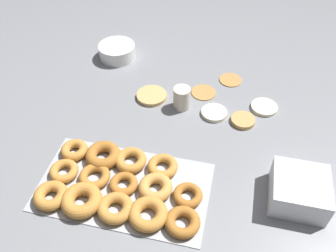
{
  "coord_description": "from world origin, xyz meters",
  "views": [
    {
      "loc": [
        0.11,
        -0.94,
        0.89
      ],
      "look_at": [
        -0.08,
        -0.12,
        0.04
      ],
      "focal_mm": 38.0,
      "sensor_mm": 36.0,
      "label": 1
    }
  ],
  "objects_px": {
    "pancake_2": "(152,96)",
    "pancake_5": "(214,113)",
    "paper_cup": "(182,98)",
    "pancake_1": "(231,80)",
    "container_stack": "(299,191)",
    "pancake_0": "(204,92)",
    "batter_bowl": "(117,51)",
    "pancake_3": "(264,107)",
    "pancake_4": "(243,121)",
    "donut_tray": "(118,186)"
  },
  "relations": [
    {
      "from": "pancake_2",
      "to": "pancake_4",
      "type": "relative_size",
      "value": 1.35
    },
    {
      "from": "pancake_0",
      "to": "pancake_5",
      "type": "bearing_deg",
      "value": -63.23
    },
    {
      "from": "batter_bowl",
      "to": "container_stack",
      "type": "bearing_deg",
      "value": -37.67
    },
    {
      "from": "pancake_3",
      "to": "batter_bowl",
      "type": "height_order",
      "value": "batter_bowl"
    },
    {
      "from": "pancake_0",
      "to": "pancake_5",
      "type": "xyz_separation_m",
      "value": [
        0.06,
        -0.11,
        0.0
      ]
    },
    {
      "from": "pancake_3",
      "to": "pancake_2",
      "type": "bearing_deg",
      "value": -175.66
    },
    {
      "from": "pancake_0",
      "to": "pancake_4",
      "type": "bearing_deg",
      "value": -38.9
    },
    {
      "from": "donut_tray",
      "to": "pancake_0",
      "type": "bearing_deg",
      "value": 70.34
    },
    {
      "from": "pancake_1",
      "to": "pancake_5",
      "type": "height_order",
      "value": "pancake_5"
    },
    {
      "from": "pancake_4",
      "to": "pancake_1",
      "type": "bearing_deg",
      "value": 106.18
    },
    {
      "from": "pancake_3",
      "to": "paper_cup",
      "type": "bearing_deg",
      "value": -168.93
    },
    {
      "from": "pancake_0",
      "to": "batter_bowl",
      "type": "bearing_deg",
      "value": 158.95
    },
    {
      "from": "container_stack",
      "to": "pancake_3",
      "type": "bearing_deg",
      "value": 105.59
    },
    {
      "from": "batter_bowl",
      "to": "pancake_2",
      "type": "bearing_deg",
      "value": -46.62
    },
    {
      "from": "pancake_1",
      "to": "container_stack",
      "type": "relative_size",
      "value": 0.57
    },
    {
      "from": "pancake_5",
      "to": "container_stack",
      "type": "relative_size",
      "value": 0.6
    },
    {
      "from": "pancake_0",
      "to": "batter_bowl",
      "type": "relative_size",
      "value": 0.61
    },
    {
      "from": "pancake_1",
      "to": "batter_bowl",
      "type": "xyz_separation_m",
      "value": [
        -0.5,
        0.05,
        0.03
      ]
    },
    {
      "from": "pancake_5",
      "to": "donut_tray",
      "type": "bearing_deg",
      "value": -121.04
    },
    {
      "from": "paper_cup",
      "to": "pancake_5",
      "type": "bearing_deg",
      "value": -6.32
    },
    {
      "from": "pancake_4",
      "to": "pancake_3",
      "type": "bearing_deg",
      "value": 52.2
    },
    {
      "from": "pancake_1",
      "to": "pancake_4",
      "type": "height_order",
      "value": "pancake_4"
    },
    {
      "from": "pancake_1",
      "to": "pancake_3",
      "type": "bearing_deg",
      "value": -45.37
    },
    {
      "from": "pancake_1",
      "to": "paper_cup",
      "type": "distance_m",
      "value": 0.26
    },
    {
      "from": "pancake_5",
      "to": "container_stack",
      "type": "height_order",
      "value": "container_stack"
    },
    {
      "from": "pancake_0",
      "to": "pancake_3",
      "type": "xyz_separation_m",
      "value": [
        0.23,
        -0.04,
        0.0
      ]
    },
    {
      "from": "pancake_0",
      "to": "pancake_1",
      "type": "relative_size",
      "value": 1.06
    },
    {
      "from": "pancake_5",
      "to": "paper_cup",
      "type": "bearing_deg",
      "value": 173.68
    },
    {
      "from": "pancake_4",
      "to": "paper_cup",
      "type": "height_order",
      "value": "paper_cup"
    },
    {
      "from": "pancake_2",
      "to": "pancake_5",
      "type": "height_order",
      "value": "pancake_2"
    },
    {
      "from": "paper_cup",
      "to": "pancake_1",
      "type": "bearing_deg",
      "value": 50.87
    },
    {
      "from": "pancake_3",
      "to": "paper_cup",
      "type": "xyz_separation_m",
      "value": [
        -0.3,
        -0.06,
        0.04
      ]
    },
    {
      "from": "container_stack",
      "to": "batter_bowl",
      "type": "bearing_deg",
      "value": 142.33
    },
    {
      "from": "batter_bowl",
      "to": "paper_cup",
      "type": "relative_size",
      "value": 1.85
    },
    {
      "from": "pancake_0",
      "to": "pancake_4",
      "type": "relative_size",
      "value": 1.12
    },
    {
      "from": "pancake_3",
      "to": "pancake_5",
      "type": "xyz_separation_m",
      "value": [
        -0.18,
        -0.07,
        0.0
      ]
    },
    {
      "from": "pancake_1",
      "to": "batter_bowl",
      "type": "relative_size",
      "value": 0.58
    },
    {
      "from": "pancake_4",
      "to": "donut_tray",
      "type": "relative_size",
      "value": 0.17
    },
    {
      "from": "pancake_3",
      "to": "batter_bowl",
      "type": "bearing_deg",
      "value": 163.06
    },
    {
      "from": "donut_tray",
      "to": "container_stack",
      "type": "xyz_separation_m",
      "value": [
        0.52,
        0.08,
        0.03
      ]
    },
    {
      "from": "pancake_3",
      "to": "container_stack",
      "type": "xyz_separation_m",
      "value": [
        0.11,
        -0.38,
        0.04
      ]
    },
    {
      "from": "batter_bowl",
      "to": "donut_tray",
      "type": "bearing_deg",
      "value": -71.11
    },
    {
      "from": "pancake_0",
      "to": "pancake_2",
      "type": "relative_size",
      "value": 0.83
    },
    {
      "from": "pancake_1",
      "to": "paper_cup",
      "type": "bearing_deg",
      "value": -129.13
    },
    {
      "from": "pancake_0",
      "to": "pancake_2",
      "type": "bearing_deg",
      "value": -159.72
    },
    {
      "from": "container_stack",
      "to": "paper_cup",
      "type": "bearing_deg",
      "value": 141.74
    },
    {
      "from": "container_stack",
      "to": "pancake_4",
      "type": "bearing_deg",
      "value": 121.63
    },
    {
      "from": "pancake_3",
      "to": "pancake_5",
      "type": "distance_m",
      "value": 0.19
    },
    {
      "from": "pancake_3",
      "to": "container_stack",
      "type": "relative_size",
      "value": 0.62
    },
    {
      "from": "container_stack",
      "to": "pancake_2",
      "type": "bearing_deg",
      "value": 146.72
    }
  ]
}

